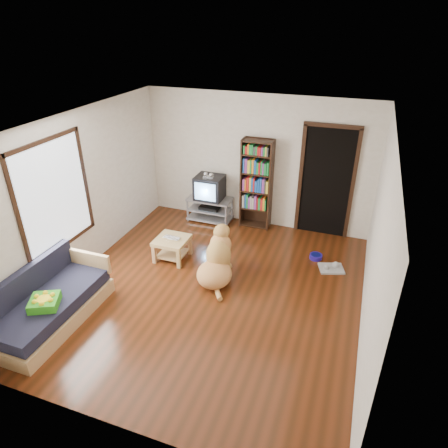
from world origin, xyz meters
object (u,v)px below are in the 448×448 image
(sofa, at_px, (50,305))
(coffee_table, at_px, (172,245))
(crt_tv, at_px, (210,187))
(bookshelf, at_px, (257,180))
(green_cushion, at_px, (45,302))
(dog_bowl, at_px, (316,257))
(tv_stand, at_px, (210,208))
(dog, at_px, (217,261))
(laptop, at_px, (171,239))
(grey_rag, at_px, (331,269))

(sofa, height_order, coffee_table, sofa)
(crt_tv, xyz_separation_m, bookshelf, (0.95, 0.07, 0.26))
(green_cushion, distance_m, crt_tv, 3.93)
(dog_bowl, xyz_separation_m, bookshelf, (-1.36, 0.85, 0.96))
(tv_stand, xyz_separation_m, dog, (0.87, -1.89, 0.06))
(tv_stand, bearing_deg, crt_tv, 90.00)
(laptop, height_order, sofa, sofa)
(dog, bearing_deg, crt_tv, 114.57)
(bookshelf, bearing_deg, crt_tv, -175.68)
(bookshelf, bearing_deg, sofa, -117.32)
(crt_tv, bearing_deg, coffee_table, -92.91)
(tv_stand, distance_m, coffee_table, 1.61)
(laptop, relative_size, coffee_table, 0.53)
(green_cushion, distance_m, dog_bowl, 4.42)
(laptop, relative_size, dog, 0.27)
(dog_bowl, height_order, tv_stand, tv_stand)
(dog, bearing_deg, coffee_table, 163.31)
(tv_stand, relative_size, dog, 0.83)
(coffee_table, xyz_separation_m, dog, (0.96, -0.29, 0.05))
(grey_rag, xyz_separation_m, bookshelf, (-1.66, 1.10, 0.99))
(sofa, xyz_separation_m, dog, (1.85, 1.74, 0.07))
(dog, bearing_deg, dog_bowl, 38.25)
(dog_bowl, bearing_deg, grey_rag, -39.81)
(dog_bowl, distance_m, bookshelf, 1.87)
(dog_bowl, relative_size, coffee_table, 0.40)
(green_cushion, relative_size, tv_stand, 0.40)
(tv_stand, height_order, bookshelf, bookshelf)
(green_cushion, bearing_deg, sofa, 98.44)
(laptop, bearing_deg, green_cushion, -104.28)
(tv_stand, height_order, dog, dog)
(green_cushion, xyz_separation_m, sofa, (-0.12, 0.17, -0.22))
(dog_bowl, distance_m, sofa, 4.37)
(laptop, height_order, bookshelf, bookshelf)
(sofa, distance_m, coffee_table, 2.21)
(grey_rag, bearing_deg, tv_stand, 158.93)
(laptop, bearing_deg, dog, -9.85)
(bookshelf, bearing_deg, dog_bowl, -31.96)
(green_cushion, relative_size, coffee_table, 0.65)
(tv_stand, relative_size, sofa, 0.50)
(laptop, height_order, grey_rag, laptop)
(bookshelf, relative_size, sofa, 1.00)
(sofa, bearing_deg, dog_bowl, 41.17)
(grey_rag, relative_size, tv_stand, 0.44)
(laptop, height_order, dog, dog)
(crt_tv, xyz_separation_m, sofa, (-0.97, -3.65, -0.48))
(dog_bowl, height_order, crt_tv, crt_tv)
(green_cushion, xyz_separation_m, bookshelf, (1.80, 3.90, 0.52))
(laptop, relative_size, sofa, 0.16)
(grey_rag, bearing_deg, sofa, -143.81)
(bookshelf, height_order, coffee_table, bookshelf)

